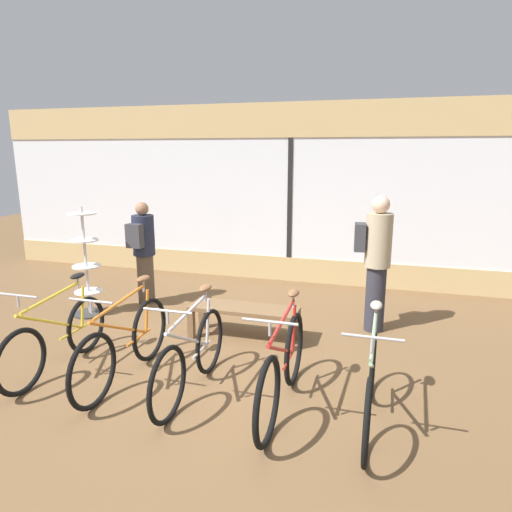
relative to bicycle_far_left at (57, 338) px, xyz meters
name	(u,v)px	position (x,y,z in m)	size (l,w,h in m)	color
ground_plane	(211,376)	(1.66, 0.34, -0.38)	(24.00, 24.00, 0.00)	brown
shop_back_wall	(290,193)	(1.66, 4.22, 1.26)	(12.00, 0.08, 3.20)	tan
bicycle_far_left	(57,338)	(0.00, 0.00, 0.00)	(0.46, 1.71, 1.02)	black
bicycle_left	(125,344)	(0.83, 0.01, 0.02)	(0.46, 1.80, 1.05)	black
bicycle_center	(191,356)	(1.61, -0.03, 0.01)	(0.46, 1.69, 1.03)	black
bicycle_right	(283,368)	(2.55, -0.05, 0.03)	(0.46, 1.81, 1.06)	black
bicycle_far_right	(371,384)	(3.34, -0.08, 0.01)	(0.46, 1.71, 1.03)	black
accessory_rack	(87,271)	(-0.79, 1.62, 0.29)	(0.48, 0.48, 1.61)	#333333
display_bench	(244,312)	(1.69, 1.41, -0.03)	(1.40, 0.44, 0.43)	brown
customer_near_rack	(144,250)	(-0.24, 2.30, 0.49)	(0.35, 0.49, 1.61)	brown
customer_by_window	(376,259)	(3.28, 2.18, 0.61)	(0.51, 0.37, 1.82)	#2D2D38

